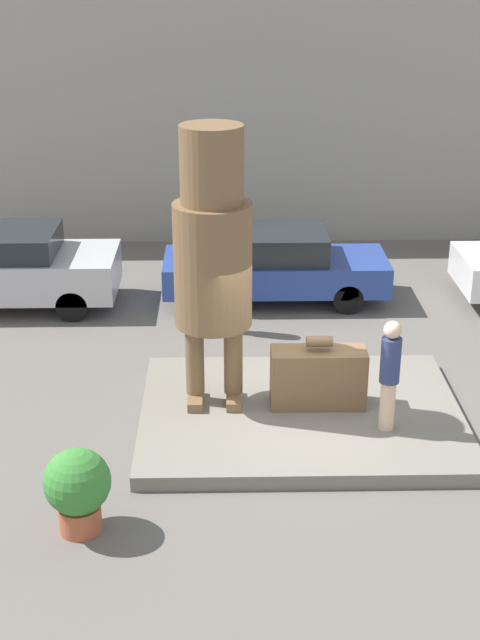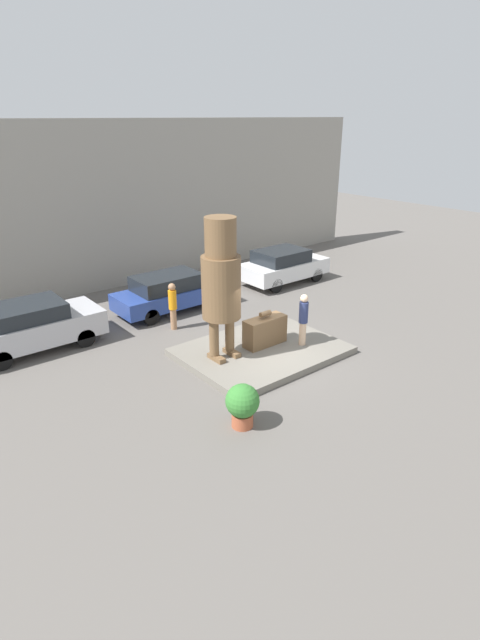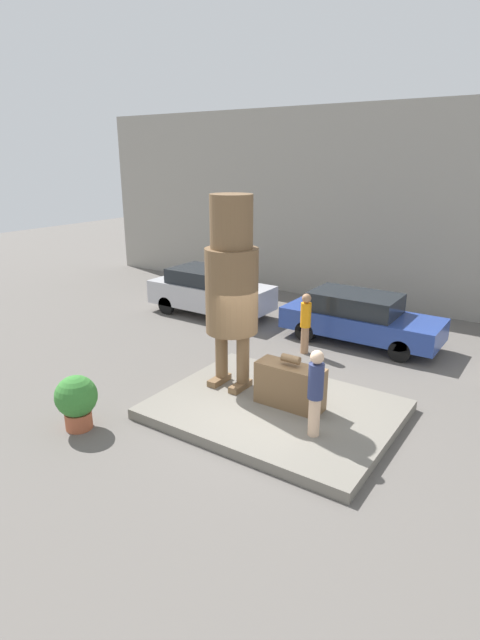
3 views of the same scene
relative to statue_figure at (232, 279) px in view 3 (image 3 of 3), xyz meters
The scene contains 10 objects.
ground_plane 3.06m from the statue_figure, 13.42° to the right, with size 60.00×60.00×0.00m, color #605B56.
pedestal 2.96m from the statue_figure, 13.42° to the right, with size 4.92×3.79×0.22m.
building_backdrop 9.24m from the statue_figure, 81.68° to the left, with size 28.00×0.60×7.02m.
statue_figure is the anchor object (origin of this frame).
giant_suitcase 2.60m from the statue_figure, ahead, with size 1.46×0.55×1.15m.
tourist 3.13m from the statue_figure, 20.41° to the right, with size 0.29×0.29×1.72m.
parked_car_silver 6.52m from the statue_figure, 131.96° to the left, with size 4.25×1.89×1.60m.
parked_car_blue 5.35m from the statue_figure, 76.48° to the left, with size 4.56×1.74×1.49m.
planter_pot 4.05m from the statue_figure, 118.87° to the right, with size 0.84×0.84×1.14m.
worker_hivis 3.68m from the statue_figure, 85.75° to the left, with size 0.29×0.29×1.72m.
Camera 3 is at (4.71, -8.30, 5.24)m, focal length 28.00 mm.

